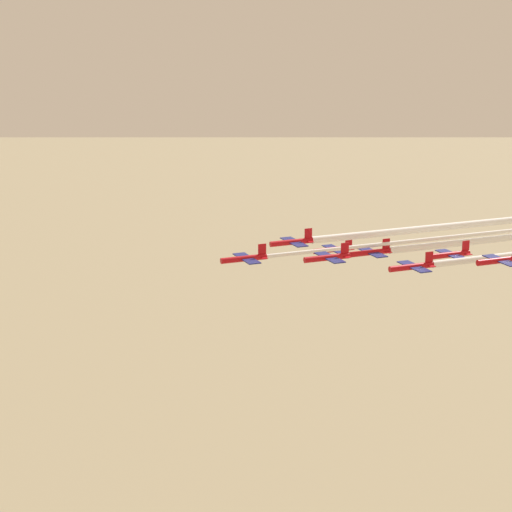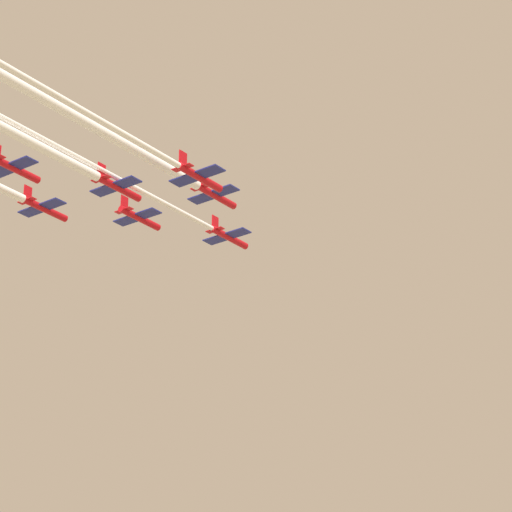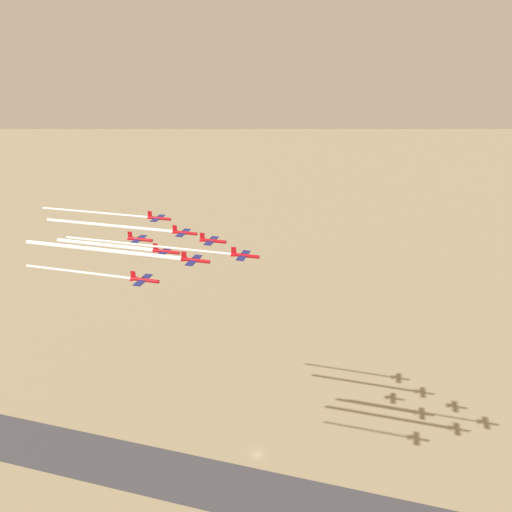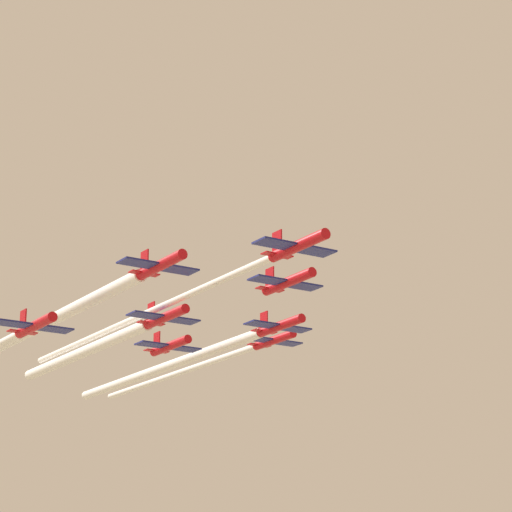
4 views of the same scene
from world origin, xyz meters
name	(u,v)px [view 4 (image 4 of 4)]	position (x,y,z in m)	size (l,w,h in m)	color
jet_0	(296,246)	(-0.49, 18.38, 91.65)	(8.42, 7.88, 2.83)	#B20C14
jet_1	(287,282)	(11.75, 10.90, 92.32)	(8.42, 7.88, 2.83)	#B20C14
jet_2	(159,265)	(11.99, 25.44, 91.78)	(8.42, 7.88, 2.83)	#B20C14
jet_3	(279,326)	(23.99, 3.41, 91.24)	(8.42, 7.88, 2.83)	#B20C14
jet_4	(165,317)	(24.23, 17.96, 90.31)	(8.42, 7.88, 2.83)	#B20C14
jet_5	(34,326)	(24.48, 32.51, 87.49)	(8.42, 7.88, 2.83)	#B20C14
jet_6	(273,340)	(36.23, -4.07, 92.86)	(8.42, 7.88, 2.83)	#B20C14
jet_7	(169,346)	(36.48, 10.48, 90.39)	(8.42, 7.88, 2.83)	#B20C14
smoke_trail_0	(137,317)	(30.60, 17.85, 91.61)	(54.46, 1.63, 0.71)	white
smoke_trail_2	(38,327)	(41.35, 24.94, 91.74)	(51.00, 2.22, 1.36)	white
smoke_trail_3	(162,368)	(51.57, 2.94, 91.20)	(47.45, 1.99, 1.18)	white
smoke_trail_4	(83,352)	(44.68, 17.61, 90.27)	(33.18, 1.86, 1.30)	white
smoke_trail_6	(176,374)	(61.08, -4.49, 92.82)	(41.98, 1.52, 0.81)	white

